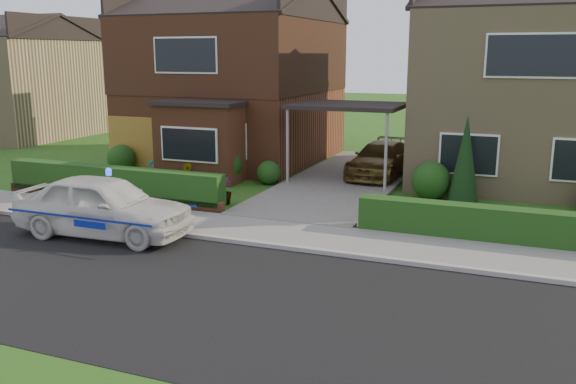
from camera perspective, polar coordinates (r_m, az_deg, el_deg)
The scene contains 23 objects.
ground at distance 12.03m, azimuth -9.66°, elevation -9.11°, with size 120.00×120.00×0.00m, color #214E14.
road at distance 12.03m, azimuth -9.66°, elevation -9.11°, with size 60.00×6.00×0.02m, color black.
kerb at distance 14.54m, azimuth -3.42°, elevation -4.80°, with size 60.00×0.16×0.12m, color #9E9993.
sidewalk at distance 15.46m, azimuth -1.77°, elevation -3.75°, with size 60.00×2.00×0.10m, color slate.
driveway at distance 21.77m, azimuth 5.48°, elevation 1.11°, with size 3.80×12.00×0.12m, color #666059.
house_left at distance 26.16m, azimuth -4.97°, elevation 11.36°, with size 7.50×9.53×7.25m.
house_right at distance 23.49m, azimuth 21.76°, elevation 9.99°, with size 7.50×8.06×7.25m.
carport_link at distance 21.35m, azimuth 5.59°, elevation 7.93°, with size 3.80×3.00×2.77m.
garage_door at distance 24.30m, azimuth -14.27°, elevation 4.37°, with size 2.20×0.10×2.10m, color olive.
dwarf_wall at distance 19.34m, azimuth -16.27°, elevation -0.47°, with size 7.70×0.25×0.36m, color brown.
hedge_left at distance 19.50m, azimuth -15.97°, elevation -0.89°, with size 7.50×0.55×0.90m, color #1A3A12.
hedge_right at distance 15.49m, azimuth 20.38°, elevation -4.73°, with size 7.50×0.55×0.80m, color #1A3A12.
shrub_left_far at distance 24.16m, azimuth -15.32°, elevation 3.04°, with size 1.08×1.08×1.08m, color #1A3A12.
shrub_left_mid at distance 21.58m, azimuth -6.04°, elevation 2.62°, with size 1.32×1.32×1.32m, color #1A3A12.
shrub_left_near at distance 21.20m, azimuth -1.81°, elevation 1.84°, with size 0.84×0.84×0.84m, color #1A3A12.
shrub_right_near at distance 19.46m, azimuth 13.24°, elevation 1.05°, with size 1.20×1.20×1.20m, color #1A3A12.
conifer_a at distance 19.02m, azimuth 16.24°, elevation 2.76°, with size 0.90×0.90×2.60m, color black.
neighbour_left at distance 36.40m, azimuth -24.04°, elevation 8.81°, with size 6.50×7.00×5.20m, color tan.
police_car at distance 15.75m, azimuth -16.89°, elevation -1.29°, with size 4.14×4.59×1.70m.
driveway_car at distance 22.34m, azimuth 8.69°, elevation 3.06°, with size 1.69×4.16×1.21m, color brown.
potted_plant_a at distance 22.81m, azimuth -12.62°, elevation 2.09°, with size 0.35×0.24×0.66m, color gray.
potted_plant_b at distance 21.41m, azimuth -9.52°, elevation 1.68°, with size 0.42×0.34×0.76m, color gray.
potted_plant_c at distance 18.46m, azimuth -6.00°, elevation 0.12°, with size 0.47×0.47×0.84m, color gray.
Camera 1 is at (5.92, -9.48, 4.46)m, focal length 38.00 mm.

